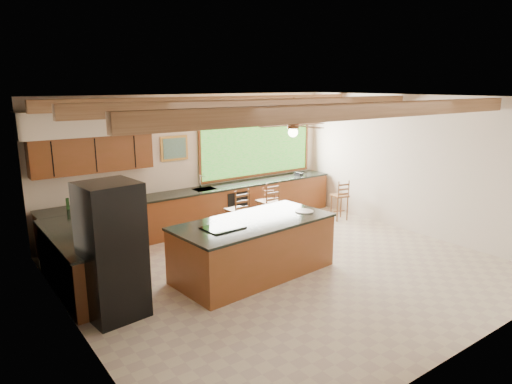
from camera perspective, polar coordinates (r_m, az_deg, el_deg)
ground at (r=8.28m, az=3.97°, el=-9.53°), size 7.20×7.20×0.00m
room_shell at (r=8.09m, az=0.30°, el=6.25°), size 7.27×6.54×3.02m
counter_run at (r=9.69m, az=-9.43°, el=-3.31°), size 7.12×3.10×1.25m
island at (r=7.88m, az=-0.30°, el=-6.91°), size 2.86×1.52×0.99m
refrigerator at (r=6.65m, az=-17.56°, el=-7.04°), size 0.83×0.81×1.94m
bar_stool_a at (r=9.39m, az=-2.17°, el=-2.40°), size 0.41×0.41×1.13m
bar_stool_b at (r=9.99m, az=1.74°, el=-1.33°), size 0.44×0.44×1.15m
bar_stool_c at (r=10.50m, az=1.61°, el=-1.32°), size 0.44×0.44×0.94m
bar_stool_d at (r=11.12m, az=10.62°, el=-0.55°), size 0.43×0.43×0.99m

